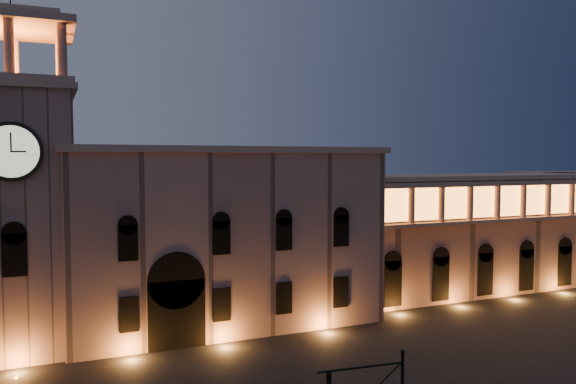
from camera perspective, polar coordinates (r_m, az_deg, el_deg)
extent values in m
cube|color=#8E685D|center=(56.47, -6.57, -4.73)|extent=(30.00, 12.00, 17.00)
cube|color=#9E7E6D|center=(55.92, -6.63, 4.23)|extent=(30.80, 12.80, 0.60)
cube|color=black|center=(51.00, -11.37, -11.97)|extent=(5.00, 1.40, 6.00)
cylinder|color=black|center=(50.29, -11.40, -8.67)|extent=(5.00, 1.40, 5.00)
cube|color=orange|center=(50.86, -11.32, -12.24)|extent=(4.20, 0.20, 5.00)
cube|color=#8E685D|center=(52.93, -25.86, -2.86)|extent=(9.00, 9.00, 22.00)
cube|color=#9E7E6D|center=(52.98, -26.17, 9.33)|extent=(9.80, 9.80, 0.50)
cylinder|color=black|center=(47.98, -26.30, 3.70)|extent=(4.60, 0.35, 4.60)
cylinder|color=beige|center=(47.84, -26.30, 3.71)|extent=(4.00, 0.12, 4.00)
cube|color=#9E7E6D|center=(53.03, -26.18, 9.87)|extent=(9.40, 9.40, 0.50)
cube|color=orange|center=(53.07, -26.19, 10.19)|extent=(6.80, 6.80, 0.15)
cylinder|color=#9E7E6D|center=(49.63, -26.49, 13.08)|extent=(0.76, 0.76, 4.20)
cylinder|color=#9E7E6D|center=(49.58, -21.98, 13.20)|extent=(0.76, 0.76, 4.20)
cylinder|color=#9E7E6D|center=(57.11, -26.04, 11.76)|extent=(0.76, 0.76, 4.20)
cylinder|color=#9E7E6D|center=(57.07, -22.15, 11.86)|extent=(0.76, 0.76, 4.20)
cylinder|color=#9E7E6D|center=(53.32, -22.07, 12.48)|extent=(0.76, 0.76, 4.20)
cube|color=#9E7E6D|center=(53.81, -26.32, 14.90)|extent=(9.80, 9.80, 0.60)
cube|color=#9E7E6D|center=(53.94, -26.33, 15.52)|extent=(7.50, 7.50, 0.60)
cube|color=#886257|center=(75.32, 18.65, -4.01)|extent=(40.00, 10.00, 14.00)
cube|color=#9E7E6D|center=(74.77, 18.75, 1.51)|extent=(40.60, 10.60, 0.50)
cube|color=#9E7E6D|center=(71.09, 21.64, -2.64)|extent=(40.00, 1.20, 0.40)
cube|color=#9E7E6D|center=(70.79, 21.71, 0.83)|extent=(40.00, 1.40, 0.50)
cube|color=orange|center=(71.30, 21.36, -0.84)|extent=(38.00, 0.15, 3.60)
cylinder|color=#9E7E6D|center=(59.61, 9.31, -1.43)|extent=(0.70, 0.70, 4.00)
cylinder|color=#9E7E6D|center=(61.85, 12.44, -1.29)|extent=(0.70, 0.70, 4.00)
cylinder|color=#9E7E6D|center=(64.26, 15.34, -1.16)|extent=(0.70, 0.70, 4.00)
cylinder|color=#9E7E6D|center=(66.82, 18.03, -1.04)|extent=(0.70, 0.70, 4.00)
cylinder|color=#9E7E6D|center=(69.51, 20.51, -0.92)|extent=(0.70, 0.70, 4.00)
cylinder|color=#9E7E6D|center=(72.33, 22.80, -0.81)|extent=(0.70, 0.70, 4.00)
cylinder|color=#9E7E6D|center=(75.26, 24.92, -0.71)|extent=(0.70, 0.70, 4.00)
cylinder|color=#9E7E6D|center=(78.28, 26.87, -0.62)|extent=(0.70, 0.70, 4.00)
sphere|color=black|center=(30.34, 11.56, -15.60)|extent=(0.26, 0.26, 0.26)
cylinder|color=black|center=(29.52, 7.42, -17.25)|extent=(4.63, 0.57, 0.11)
cube|color=black|center=(29.04, 4.08, -18.57)|extent=(0.30, 0.29, 0.79)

